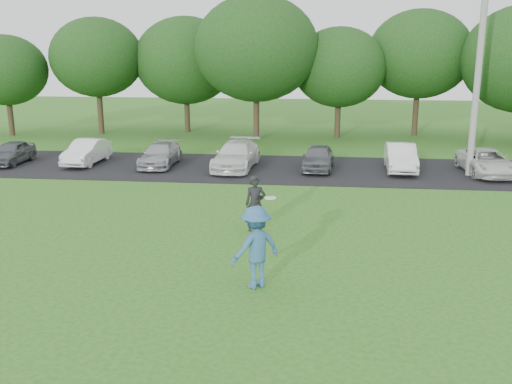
% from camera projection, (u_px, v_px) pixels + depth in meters
% --- Properties ---
extents(ground, '(100.00, 100.00, 0.00)m').
position_uv_depth(ground, '(241.00, 276.00, 14.38)').
color(ground, '#25681D').
rests_on(ground, ground).
extents(parking_lot, '(32.00, 6.50, 0.03)m').
position_uv_depth(parking_lot, '(278.00, 169.00, 26.89)').
color(parking_lot, black).
rests_on(parking_lot, ground).
extents(utility_pole, '(0.28, 0.28, 10.43)m').
position_uv_depth(utility_pole, '(480.00, 56.00, 24.23)').
color(utility_pole, '#959691').
rests_on(utility_pole, ground).
extents(frisbee_player, '(1.48, 1.40, 2.25)m').
position_uv_depth(frisbee_player, '(256.00, 247.00, 13.50)').
color(frisbee_player, '#346694').
rests_on(frisbee_player, ground).
extents(camera_bystander, '(0.70, 0.52, 1.76)m').
position_uv_depth(camera_bystander, '(255.00, 204.00, 17.70)').
color(camera_bystander, black).
rests_on(camera_bystander, ground).
extents(parked_cars, '(28.04, 4.59, 1.25)m').
position_uv_depth(parked_cars, '(310.00, 157.00, 26.54)').
color(parked_cars, '#55585D').
rests_on(parked_cars, parking_lot).
extents(tree_row, '(42.39, 9.85, 8.64)m').
position_uv_depth(tree_row, '(315.00, 58.00, 34.91)').
color(tree_row, '#38281C').
rests_on(tree_row, ground).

